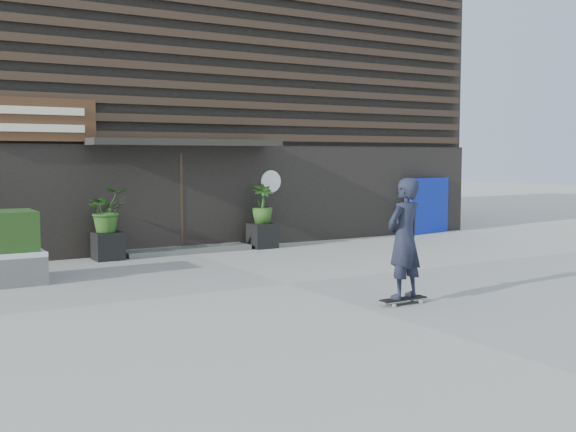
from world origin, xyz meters
TOP-DOWN VIEW (x-y plane):
  - ground at (0.00, 0.00)m, footprint 80.00×80.00m
  - entrance_step at (0.00, 4.60)m, footprint 3.00×0.80m
  - planter_pot_left at (-1.90, 4.40)m, footprint 0.60×0.60m
  - bamboo_left at (-1.90, 4.40)m, footprint 0.86×0.75m
  - planter_pot_right at (1.90, 4.40)m, footprint 0.60×0.60m
  - bamboo_right at (1.90, 4.40)m, footprint 0.54×0.54m
  - blue_tarp at (7.54, 4.70)m, footprint 1.70×0.44m
  - building at (-0.00, 9.96)m, footprint 18.00×11.00m
  - skateboarder at (0.67, -2.34)m, footprint 0.78×0.57m

SIDE VIEW (x-z plane):
  - ground at x=0.00m, z-range 0.00..0.00m
  - entrance_step at x=0.00m, z-range 0.00..0.12m
  - planter_pot_left at x=-1.90m, z-range 0.00..0.60m
  - planter_pot_right at x=1.90m, z-range 0.00..0.60m
  - blue_tarp at x=7.54m, z-range 0.00..1.61m
  - skateboarder at x=0.67m, z-range 0.04..1.96m
  - bamboo_left at x=-1.90m, z-range 0.60..1.56m
  - bamboo_right at x=1.90m, z-range 0.60..1.56m
  - building at x=0.00m, z-range -0.01..7.99m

